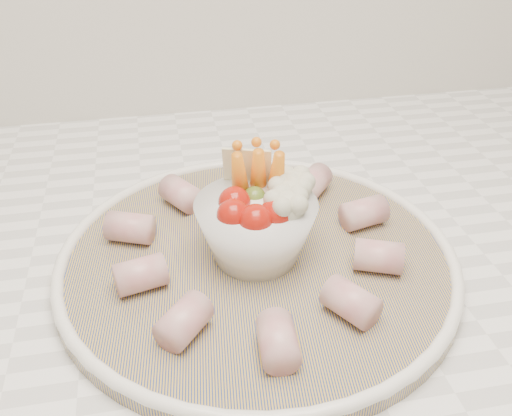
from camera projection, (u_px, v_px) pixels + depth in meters
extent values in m
cube|color=white|center=(93.00, 246.00, 0.63)|extent=(2.04, 0.62, 0.04)
cylinder|color=navy|center=(257.00, 261.00, 0.56)|extent=(0.43, 0.43, 0.01)
torus|color=white|center=(257.00, 255.00, 0.56)|extent=(0.39, 0.39, 0.01)
sphere|color=#A8150A|center=(233.00, 215.00, 0.51)|extent=(0.03, 0.03, 0.03)
sphere|color=#A8150A|center=(256.00, 221.00, 0.50)|extent=(0.03, 0.03, 0.03)
sphere|color=#A8150A|center=(276.00, 214.00, 0.51)|extent=(0.03, 0.03, 0.03)
sphere|color=#A8150A|center=(234.00, 202.00, 0.52)|extent=(0.03, 0.03, 0.03)
sphere|color=#4E6B23|center=(254.00, 198.00, 0.54)|extent=(0.02, 0.02, 0.02)
cone|color=orange|center=(240.00, 180.00, 0.54)|extent=(0.03, 0.04, 0.07)
cone|color=orange|center=(258.00, 177.00, 0.54)|extent=(0.03, 0.04, 0.07)
cone|color=orange|center=(277.00, 180.00, 0.54)|extent=(0.02, 0.04, 0.07)
sphere|color=beige|center=(289.00, 197.00, 0.53)|extent=(0.03, 0.03, 0.03)
sphere|color=beige|center=(287.00, 209.00, 0.51)|extent=(0.03, 0.03, 0.03)
sphere|color=beige|center=(293.00, 188.00, 0.54)|extent=(0.03, 0.03, 0.03)
cube|color=beige|center=(247.00, 171.00, 0.55)|extent=(0.05, 0.03, 0.05)
cylinder|color=#BA555D|center=(379.00, 256.00, 0.53)|extent=(0.05, 0.04, 0.03)
cylinder|color=#BA555D|center=(364.00, 213.00, 0.59)|extent=(0.05, 0.04, 0.03)
cylinder|color=#BA555D|center=(313.00, 183.00, 0.64)|extent=(0.05, 0.05, 0.03)
cylinder|color=#BA555D|center=(245.00, 183.00, 0.64)|extent=(0.03, 0.05, 0.03)
cylinder|color=#BA555D|center=(181.00, 194.00, 0.62)|extent=(0.05, 0.05, 0.03)
cylinder|color=#BA555D|center=(130.00, 228.00, 0.57)|extent=(0.05, 0.04, 0.03)
cylinder|color=#BA555D|center=(141.00, 275.00, 0.51)|extent=(0.05, 0.04, 0.03)
cylinder|color=#BA555D|center=(184.00, 321.00, 0.46)|extent=(0.05, 0.05, 0.03)
cylinder|color=#BA555D|center=(278.00, 341.00, 0.44)|extent=(0.03, 0.05, 0.03)
cylinder|color=#BA555D|center=(351.00, 302.00, 0.48)|extent=(0.05, 0.05, 0.03)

